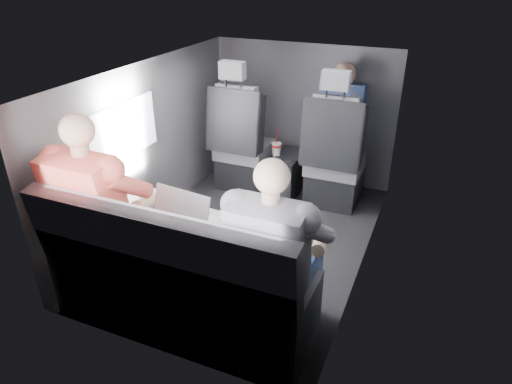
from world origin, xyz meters
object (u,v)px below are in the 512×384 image
at_px(rear_bench, 179,285).
at_px(laptop_silver, 191,216).
at_px(front_seat_left, 242,149).
at_px(soda_cup, 276,149).
at_px(laptop_white, 114,201).
at_px(laptop_black, 284,236).
at_px(passenger_rear_right, 277,254).
at_px(center_console, 287,174).
at_px(passenger_rear_left, 105,209).
at_px(passenger_front_right, 340,118).
at_px(front_seat_right, 334,164).

xyz_separation_m(rear_bench, laptop_silver, (-0.04, 0.26, 0.33)).
height_order(front_seat_left, rear_bench, front_seat_left).
xyz_separation_m(soda_cup, laptop_silver, (0.05, -1.63, 0.17)).
relative_size(laptop_white, laptop_black, 0.89).
height_order(laptop_black, passenger_rear_right, passenger_rear_right).
bearing_deg(rear_bench, center_console, 90.00).
distance_m(laptop_silver, passenger_rear_left, 0.55).
bearing_deg(passenger_front_right, laptop_silver, -103.59).
distance_m(front_seat_left, passenger_rear_left, 1.83).
bearing_deg(laptop_silver, rear_bench, -80.44).
bearing_deg(laptop_white, front_seat_right, 57.72).
relative_size(rear_bench, soda_cup, 5.82).
xyz_separation_m(front_seat_left, front_seat_right, (0.90, 0.00, 0.00)).
bearing_deg(soda_cup, center_console, 31.45).
xyz_separation_m(laptop_silver, passenger_front_right, (0.46, 1.90, 0.11)).
bearing_deg(laptop_white, passenger_rear_right, -6.70).
relative_size(front_seat_left, laptop_silver, 3.07).
bearing_deg(front_seat_left, front_seat_right, 0.00).
distance_m(soda_cup, passenger_front_right, 0.64).
height_order(laptop_white, laptop_silver, laptop_silver).
bearing_deg(laptop_silver, passenger_rear_left, -162.73).
bearing_deg(laptop_black, passenger_rear_right, -81.56).
bearing_deg(passenger_rear_right, laptop_black, 98.44).
xyz_separation_m(front_seat_left, rear_bench, (0.45, -1.90, -0.09)).
distance_m(soda_cup, laptop_black, 1.74).
bearing_deg(laptop_white, laptop_black, 1.90).
xyz_separation_m(center_console, passenger_front_right, (0.42, 0.22, 0.55)).
distance_m(front_seat_right, laptop_silver, 1.73).
relative_size(front_seat_right, laptop_white, 3.95).
bearing_deg(center_console, laptop_silver, -91.46).
distance_m(soda_cup, passenger_rear_right, 1.92).
bearing_deg(passenger_rear_right, laptop_silver, 165.55).
relative_size(center_console, passenger_front_right, 0.59).
relative_size(front_seat_left, laptop_white, 3.95).
bearing_deg(laptop_silver, laptop_black, 1.62).
distance_m(front_seat_left, rear_bench, 1.96).
distance_m(front_seat_left, soda_cup, 0.36).
xyz_separation_m(center_console, passenger_rear_left, (-0.56, -1.85, 0.46)).
bearing_deg(front_seat_right, center_console, 174.93).
xyz_separation_m(rear_bench, passenger_rear_right, (0.58, 0.10, 0.32)).
xyz_separation_m(laptop_white, passenger_front_right, (1.02, 1.93, 0.12)).
relative_size(front_seat_right, passenger_rear_left, 0.97).
distance_m(front_seat_right, laptop_white, 1.99).
height_order(laptop_white, passenger_rear_right, passenger_rear_right).
bearing_deg(laptop_white, front_seat_left, 84.74).
distance_m(front_seat_right, passenger_rear_left, 2.09).
height_order(front_seat_right, passenger_front_right, front_seat_right).
bearing_deg(passenger_rear_left, front_seat_left, 86.41).
relative_size(soda_cup, passenger_front_right, 0.34).
height_order(front_seat_right, laptop_white, front_seat_right).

